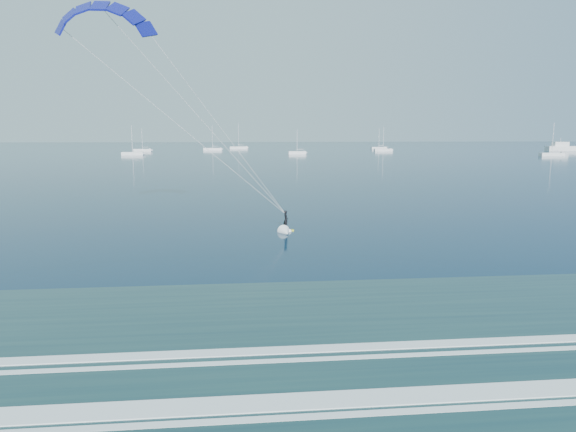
{
  "coord_description": "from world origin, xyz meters",
  "views": [
    {
      "loc": [
        -4.18,
        -9.86,
        8.7
      ],
      "look_at": [
        -0.49,
        27.46,
        2.55
      ],
      "focal_mm": 32.0,
      "sensor_mm": 36.0,
      "label": 1
    }
  ],
  "objects_px": {
    "sailboat_4": "(379,148)",
    "sailboat_7": "(239,147)",
    "kitesurfer_rig": "(204,123)",
    "sailboat_6": "(552,154)",
    "motor_yacht": "(562,147)",
    "sailboat_3": "(297,153)",
    "sailboat_2": "(213,149)",
    "sailboat_8": "(143,150)",
    "sailboat_5": "(383,150)",
    "sailboat_1": "(133,153)"
  },
  "relations": [
    {
      "from": "kitesurfer_rig",
      "to": "sailboat_4",
      "type": "height_order",
      "value": "kitesurfer_rig"
    },
    {
      "from": "sailboat_7",
      "to": "sailboat_4",
      "type": "bearing_deg",
      "value": -12.88
    },
    {
      "from": "kitesurfer_rig",
      "to": "sailboat_6",
      "type": "height_order",
      "value": "kitesurfer_rig"
    },
    {
      "from": "sailboat_2",
      "to": "sailboat_4",
      "type": "relative_size",
      "value": 1.11
    },
    {
      "from": "motor_yacht",
      "to": "sailboat_1",
      "type": "relative_size",
      "value": 1.34
    },
    {
      "from": "sailboat_6",
      "to": "sailboat_7",
      "type": "relative_size",
      "value": 0.87
    },
    {
      "from": "sailboat_6",
      "to": "sailboat_7",
      "type": "bearing_deg",
      "value": 140.49
    },
    {
      "from": "sailboat_5",
      "to": "sailboat_7",
      "type": "bearing_deg",
      "value": 146.7
    },
    {
      "from": "sailboat_6",
      "to": "sailboat_8",
      "type": "bearing_deg",
      "value": 159.66
    },
    {
      "from": "sailboat_4",
      "to": "sailboat_6",
      "type": "distance_m",
      "value": 89.06
    },
    {
      "from": "sailboat_8",
      "to": "sailboat_1",
      "type": "bearing_deg",
      "value": -85.84
    },
    {
      "from": "kitesurfer_rig",
      "to": "sailboat_7",
      "type": "xyz_separation_m",
      "value": [
        3.39,
        231.96,
        -8.67
      ]
    },
    {
      "from": "sailboat_2",
      "to": "sailboat_5",
      "type": "distance_m",
      "value": 80.42
    },
    {
      "from": "motor_yacht",
      "to": "sailboat_6",
      "type": "xyz_separation_m",
      "value": [
        -36.46,
        -49.51,
        -0.94
      ]
    },
    {
      "from": "sailboat_4",
      "to": "sailboat_7",
      "type": "distance_m",
      "value": 72.64
    },
    {
      "from": "sailboat_1",
      "to": "sailboat_5",
      "type": "xyz_separation_m",
      "value": [
        105.88,
        28.7,
        0.0
      ]
    },
    {
      "from": "sailboat_5",
      "to": "sailboat_6",
      "type": "distance_m",
      "value": 70.54
    },
    {
      "from": "motor_yacht",
      "to": "sailboat_2",
      "type": "bearing_deg",
      "value": 172.54
    },
    {
      "from": "kitesurfer_rig",
      "to": "sailboat_6",
      "type": "distance_m",
      "value": 181.35
    },
    {
      "from": "kitesurfer_rig",
      "to": "sailboat_7",
      "type": "height_order",
      "value": "kitesurfer_rig"
    },
    {
      "from": "sailboat_6",
      "to": "sailboat_8",
      "type": "xyz_separation_m",
      "value": [
        -157.14,
        58.24,
        -0.01
      ]
    },
    {
      "from": "kitesurfer_rig",
      "to": "motor_yacht",
      "type": "distance_m",
      "value": 242.64
    },
    {
      "from": "sailboat_3",
      "to": "sailboat_5",
      "type": "relative_size",
      "value": 0.87
    },
    {
      "from": "sailboat_1",
      "to": "sailboat_4",
      "type": "height_order",
      "value": "sailboat_1"
    },
    {
      "from": "sailboat_7",
      "to": "sailboat_6",
      "type": "bearing_deg",
      "value": -39.51
    },
    {
      "from": "motor_yacht",
      "to": "sailboat_3",
      "type": "xyz_separation_m",
      "value": [
        -127.72,
        -25.02,
        -0.96
      ]
    },
    {
      "from": "kitesurfer_rig",
      "to": "sailboat_7",
      "type": "distance_m",
      "value": 232.15
    },
    {
      "from": "sailboat_7",
      "to": "sailboat_5",
      "type": "bearing_deg",
      "value": -33.3
    },
    {
      "from": "sailboat_2",
      "to": "motor_yacht",
      "type": "bearing_deg",
      "value": -7.46
    },
    {
      "from": "sailboat_4",
      "to": "motor_yacht",
      "type": "bearing_deg",
      "value": -19.58
    },
    {
      "from": "sailboat_6",
      "to": "sailboat_8",
      "type": "height_order",
      "value": "sailboat_6"
    },
    {
      "from": "sailboat_2",
      "to": "sailboat_4",
      "type": "xyz_separation_m",
      "value": [
        83.35,
        6.99,
        -0.01
      ]
    },
    {
      "from": "motor_yacht",
      "to": "sailboat_7",
      "type": "xyz_separation_m",
      "value": [
        -150.52,
        44.54,
        -0.92
      ]
    },
    {
      "from": "sailboat_4",
      "to": "sailboat_8",
      "type": "distance_m",
      "value": 115.57
    },
    {
      "from": "kitesurfer_rig",
      "to": "sailboat_1",
      "type": "xyz_separation_m",
      "value": [
        -37.09,
        160.29,
        -8.7
      ]
    },
    {
      "from": "motor_yacht",
      "to": "sailboat_8",
      "type": "xyz_separation_m",
      "value": [
        -193.61,
        8.73,
        -0.96
      ]
    },
    {
      "from": "sailboat_1",
      "to": "sailboat_6",
      "type": "distance_m",
      "value": 156.15
    },
    {
      "from": "sailboat_1",
      "to": "sailboat_3",
      "type": "relative_size",
      "value": 1.14
    },
    {
      "from": "sailboat_3",
      "to": "sailboat_5",
      "type": "bearing_deg",
      "value": 31.97
    },
    {
      "from": "motor_yacht",
      "to": "sailboat_5",
      "type": "distance_m",
      "value": 85.13
    },
    {
      "from": "motor_yacht",
      "to": "sailboat_1",
      "type": "xyz_separation_m",
      "value": [
        -191.0,
        -27.13,
        -0.95
      ]
    },
    {
      "from": "motor_yacht",
      "to": "sailboat_3",
      "type": "relative_size",
      "value": 1.53
    },
    {
      "from": "sailboat_3",
      "to": "sailboat_7",
      "type": "height_order",
      "value": "sailboat_7"
    },
    {
      "from": "sailboat_3",
      "to": "sailboat_5",
      "type": "xyz_separation_m",
      "value": [
        42.61,
        26.6,
        0.01
      ]
    },
    {
      "from": "kitesurfer_rig",
      "to": "sailboat_5",
      "type": "relative_size",
      "value": 1.65
    },
    {
      "from": "sailboat_1",
      "to": "sailboat_2",
      "type": "height_order",
      "value": "sailboat_2"
    },
    {
      "from": "sailboat_1",
      "to": "sailboat_4",
      "type": "distance_m",
      "value": 124.35
    },
    {
      "from": "kitesurfer_rig",
      "to": "sailboat_6",
      "type": "bearing_deg",
      "value": 49.58
    },
    {
      "from": "sailboat_1",
      "to": "sailboat_3",
      "type": "distance_m",
      "value": 63.31
    },
    {
      "from": "motor_yacht",
      "to": "sailboat_3",
      "type": "distance_m",
      "value": 130.15
    }
  ]
}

